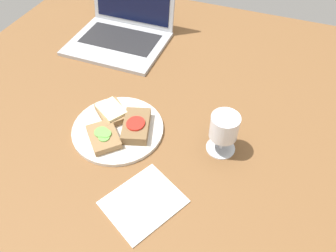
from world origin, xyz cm
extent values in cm
cube|color=brown|center=(0.00, 0.00, 1.50)|extent=(140.00, 140.00, 3.00)
cylinder|color=silver|center=(-7.39, -6.79, 3.52)|extent=(24.08, 24.08, 1.03)
cube|color=brown|center=(-2.49, -5.53, 5.32)|extent=(9.55, 12.59, 2.58)
cylinder|color=red|center=(-2.26, -5.83, 6.85)|extent=(4.60, 4.60, 0.48)
cylinder|color=red|center=(-2.30, -6.26, 6.88)|extent=(4.64, 4.64, 0.53)
cube|color=#937047|center=(-10.92, -3.17, 4.98)|extent=(11.20, 10.86, 1.89)
cube|color=#F4EAB7|center=(-10.92, -3.17, 6.29)|extent=(9.52, 8.82, 0.73)
cube|color=#937047|center=(-8.75, -11.66, 4.96)|extent=(11.61, 11.67, 1.86)
cylinder|color=#6BB74C|center=(-8.12, -11.41, 6.13)|extent=(2.77, 2.77, 0.47)
cylinder|color=#6BB74C|center=(-9.46, -11.30, 6.11)|extent=(3.56, 3.56, 0.45)
cylinder|color=#6BB74C|center=(-8.03, -12.52, 6.05)|extent=(2.81, 2.81, 0.31)
cylinder|color=white|center=(19.61, -3.08, 3.20)|extent=(7.30, 7.30, 0.40)
cylinder|color=white|center=(19.61, -3.08, 5.70)|extent=(1.06, 1.06, 4.60)
cylinder|color=white|center=(19.61, -3.08, 11.12)|extent=(6.91, 6.91, 6.22)
cylinder|color=white|center=(19.61, -3.08, 9.86)|extent=(6.36, 6.36, 3.72)
cube|color=#ADAFB5|center=(-25.81, 29.14, 3.61)|extent=(31.96, 25.58, 1.23)
cube|color=#232326|center=(-25.81, 31.44, 4.31)|extent=(26.21, 14.07, 0.16)
cube|color=white|center=(7.65, -24.16, 3.20)|extent=(19.34, 20.39, 0.40)
camera|label=1|loc=(25.90, -56.57, 67.52)|focal=35.00mm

